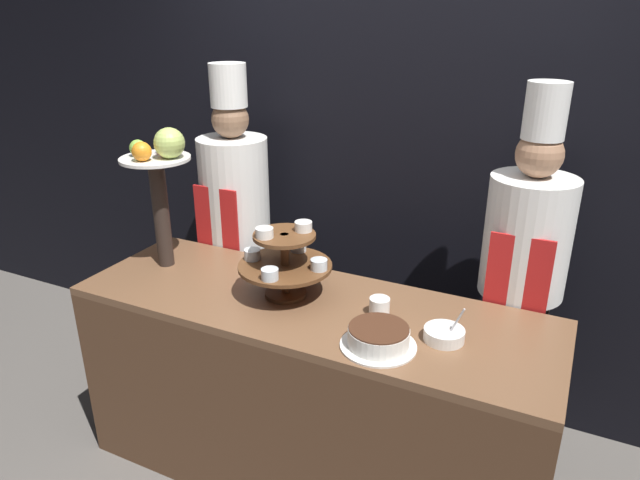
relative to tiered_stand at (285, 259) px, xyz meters
name	(u,v)px	position (x,y,z in m)	size (l,w,h in m)	color
wall_back	(387,144)	(0.13, 0.86, 0.33)	(10.00, 0.06, 2.80)	black
buffet_counter	(310,392)	(0.13, -0.02, -0.62)	(2.04, 0.67, 0.90)	brown
tiered_stand	(285,259)	(0.00, 0.00, 0.00)	(0.40, 0.40, 0.32)	brown
fruit_pedestal	(160,171)	(-0.65, 0.03, 0.29)	(0.32, 0.32, 0.66)	#2D231E
cake_round	(378,337)	(0.50, -0.21, -0.13)	(0.28, 0.28, 0.08)	white
cup_white	(379,306)	(0.42, 0.02, -0.13)	(0.08, 0.08, 0.07)	white
serving_bowl_near	(444,334)	(0.70, -0.06, -0.15)	(0.15, 0.15, 0.15)	white
chef_left	(236,218)	(-0.58, 0.50, -0.07)	(0.37, 0.37, 1.80)	#28282D
chef_center_left	(522,272)	(0.90, 0.50, -0.09)	(0.36, 0.36, 1.79)	#38332D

